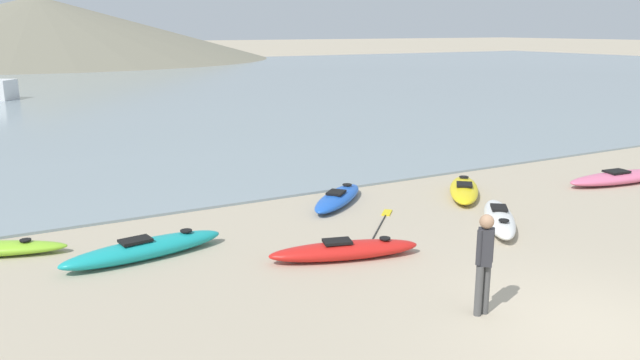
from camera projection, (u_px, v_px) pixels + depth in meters
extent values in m
plane|color=tan|center=(584.00, 329.00, 8.69)|extent=(400.00, 400.00, 0.00)
cube|color=gray|center=(80.00, 85.00, 45.31)|extent=(160.00, 70.00, 0.06)
cone|color=gray|center=(39.00, 28.00, 81.54)|extent=(60.04, 60.04, 8.16)
ellipsoid|color=#E5668C|center=(620.00, 177.00, 16.84)|extent=(3.54, 1.15, 0.32)
cube|color=black|center=(616.00, 171.00, 16.73)|extent=(0.67, 0.49, 0.05)
ellipsoid|color=yellow|center=(464.00, 190.00, 15.62)|extent=(2.28, 2.48, 0.29)
cube|color=black|center=(464.00, 184.00, 15.45)|extent=(0.60, 0.61, 0.05)
cylinder|color=black|center=(464.00, 177.00, 16.28)|extent=(0.24, 0.24, 0.02)
ellipsoid|color=teal|center=(144.00, 249.00, 11.34)|extent=(3.10, 1.04, 0.35)
cube|color=black|center=(135.00, 240.00, 11.21)|extent=(0.59, 0.42, 0.05)
cylinder|color=black|center=(186.00, 231.00, 11.79)|extent=(0.22, 0.22, 0.02)
ellipsoid|color=red|center=(345.00, 250.00, 11.32)|extent=(2.85, 1.33, 0.32)
cube|color=black|center=(337.00, 241.00, 11.24)|extent=(0.57, 0.45, 0.05)
cylinder|color=black|center=(385.00, 238.00, 11.45)|extent=(0.20, 0.20, 0.02)
ellipsoid|color=blue|center=(338.00, 198.00, 14.85)|extent=(2.41, 2.19, 0.30)
cube|color=black|center=(336.00, 192.00, 14.69)|extent=(0.59, 0.58, 0.05)
cylinder|color=black|center=(347.00, 185.00, 15.46)|extent=(0.23, 0.23, 0.02)
cylinder|color=black|center=(25.00, 240.00, 11.53)|extent=(0.20, 0.20, 0.02)
ellipsoid|color=white|center=(499.00, 218.00, 13.18)|extent=(2.14, 2.46, 0.35)
cube|color=black|center=(499.00, 208.00, 13.26)|extent=(0.56, 0.58, 0.05)
cylinder|color=black|center=(504.00, 220.00, 12.43)|extent=(0.21, 0.21, 0.02)
cylinder|color=#4C4C4C|center=(479.00, 291.00, 9.04)|extent=(0.11, 0.11, 0.77)
cylinder|color=#4C4C4C|center=(486.00, 289.00, 9.10)|extent=(0.11, 0.11, 0.77)
cube|color=#2D2D33|center=(485.00, 247.00, 8.91)|extent=(0.27, 0.27, 0.55)
cylinder|color=#2D2D33|center=(479.00, 248.00, 8.86)|extent=(0.08, 0.08, 0.52)
cylinder|color=#2D2D33|center=(491.00, 245.00, 8.97)|extent=(0.08, 0.08, 0.52)
sphere|color=#A37A5B|center=(487.00, 222.00, 8.82)|extent=(0.21, 0.21, 0.21)
cylinder|color=black|center=(378.00, 228.00, 13.04)|extent=(1.34, 1.39, 0.03)
cube|color=yellow|center=(368.00, 247.00, 11.94)|extent=(0.43, 0.44, 0.03)
cube|color=yellow|center=(387.00, 213.00, 14.14)|extent=(0.43, 0.44, 0.03)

